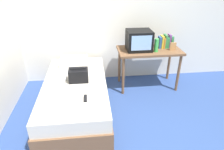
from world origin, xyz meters
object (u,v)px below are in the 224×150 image
(remote_dark, at_px, (85,98))
(remote_silver, at_px, (65,78))
(handbag, at_px, (79,75))
(book_row, at_px, (165,42))
(bed, at_px, (76,96))
(desk, at_px, (149,54))
(water_bottle, at_px, (156,45))
(picture_frame, at_px, (173,46))
(tv, at_px, (139,40))
(magazine, at_px, (66,97))
(pillow, at_px, (74,61))

(remote_dark, relative_size, remote_silver, 1.08)
(handbag, bearing_deg, book_row, 22.68)
(bed, height_order, desk, desk)
(water_bottle, xyz_separation_m, remote_dark, (-1.26, -1.00, -0.36))
(picture_frame, bearing_deg, tv, 172.06)
(bed, bearing_deg, desk, 24.79)
(desk, bearing_deg, handbag, -155.17)
(handbag, xyz_separation_m, remote_dark, (0.10, -0.52, -0.09))
(picture_frame, bearing_deg, desk, 168.50)
(tv, relative_size, magazine, 1.52)
(pillow, bearing_deg, picture_frame, -5.06)
(pillow, height_order, remote_silver, pillow)
(magazine, distance_m, remote_silver, 0.56)
(water_bottle, bearing_deg, remote_silver, -166.52)
(picture_frame, relative_size, remote_silver, 0.99)
(book_row, distance_m, handbag, 1.76)
(remote_silver, bearing_deg, picture_frame, 12.39)
(remote_silver, bearing_deg, book_row, 17.58)
(pillow, height_order, remote_dark, pillow)
(water_bottle, height_order, book_row, book_row)
(pillow, bearing_deg, tv, -3.55)
(remote_silver, bearing_deg, water_bottle, 13.48)
(bed, height_order, picture_frame, picture_frame)
(bed, xyz_separation_m, desk, (1.35, 0.63, 0.42))
(picture_frame, bearing_deg, remote_silver, -167.61)
(remote_silver, bearing_deg, handbag, -22.20)
(book_row, xyz_separation_m, pillow, (-1.72, 0.00, -0.31))
(desk, relative_size, magazine, 4.00)
(picture_frame, xyz_separation_m, remote_silver, (-1.92, -0.42, -0.32))
(bed, distance_m, pillow, 0.77)
(tv, bearing_deg, remote_dark, -131.01)
(bed, distance_m, handbag, 0.37)
(bed, height_order, magazine, magazine)
(desk, xyz_separation_m, water_bottle, (0.08, -0.12, 0.22))
(remote_dark, bearing_deg, magazine, 166.48)
(picture_frame, distance_m, remote_silver, 1.99)
(water_bottle, relative_size, picture_frame, 1.66)
(handbag, bearing_deg, desk, 24.83)
(book_row, height_order, pillow, book_row)
(bed, bearing_deg, book_row, 22.73)
(remote_dark, bearing_deg, picture_frame, 33.03)
(bed, relative_size, book_row, 7.66)
(bed, xyz_separation_m, book_row, (1.67, 0.70, 0.63))
(remote_silver, bearing_deg, remote_dark, -61.83)
(picture_frame, xyz_separation_m, handbag, (-1.70, -0.51, -0.23))
(water_bottle, relative_size, remote_silver, 1.65)
(tv, xyz_separation_m, pillow, (-1.19, 0.07, -0.38))
(tv, xyz_separation_m, water_bottle, (0.29, -0.13, -0.06))
(handbag, bearing_deg, magazine, -108.84)
(pillow, xyz_separation_m, remote_dark, (0.21, -1.20, -0.05))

